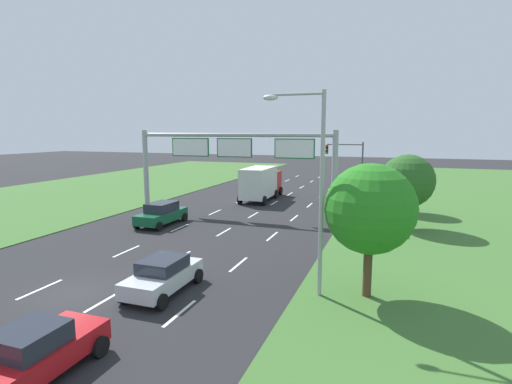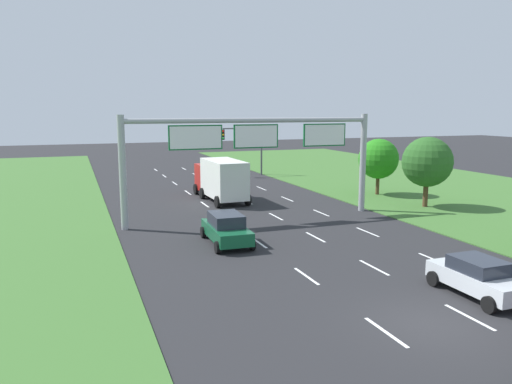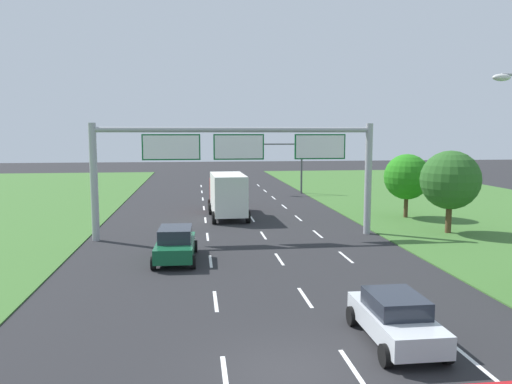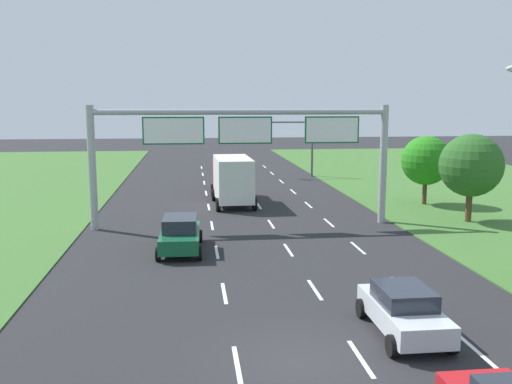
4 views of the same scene
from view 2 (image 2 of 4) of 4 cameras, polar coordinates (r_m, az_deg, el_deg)
The scene contains 11 objects.
ground_plane at distance 18.71m, azimuth 19.14°, elevation -14.09°, with size 200.00×200.00×0.00m, color #262628.
lane_dashes_inner_left at distance 30.53m, azimuth -1.65°, elevation -4.41°, with size 0.14×68.40×0.01m.
lane_dashes_inner_right at distance 31.79m, azimuth 4.35°, elevation -3.88°, with size 0.14×68.40×0.01m.
lane_dashes_slip at distance 33.36m, azimuth 9.83°, elevation -3.36°, with size 0.14×68.40×0.01m.
car_near_red at distance 21.77m, azimuth 24.04°, elevation -8.85°, with size 2.00×4.11×1.52m.
car_lead_silver at distance 27.45m, azimuth -3.41°, elevation -4.18°, with size 2.21×4.52×1.68m.
box_truck at distance 40.42m, azimuth -4.06°, elevation 1.55°, with size 2.84×7.72×3.35m.
sign_gantry at distance 32.94m, azimuth -0.11°, elevation 5.35°, with size 17.24×0.44×7.00m.
traffic_light_mast at distance 55.36m, azimuth -1.25°, elevation 5.85°, with size 4.76×0.49×5.60m.
roadside_tree_mid at distance 39.29m, azimuth 18.99°, elevation 3.26°, with size 3.73×3.73×5.31m.
roadside_tree_far at distance 43.93m, azimuth 13.83°, elevation 3.69°, with size 3.42×3.42×4.85m.
Camera 2 is at (-11.17, -13.11, 7.30)m, focal length 35.00 mm.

